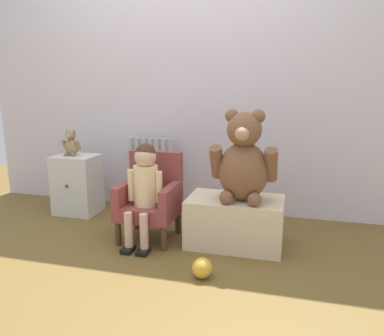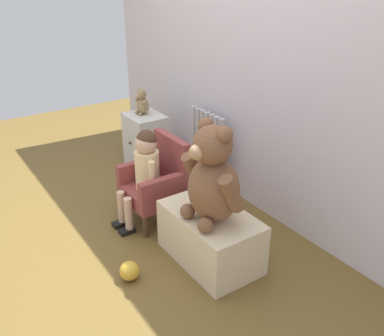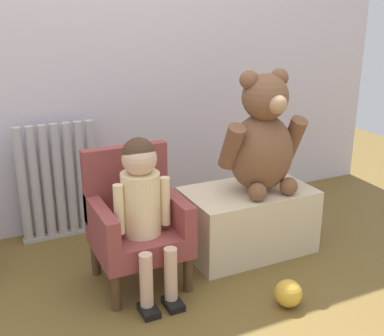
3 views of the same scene
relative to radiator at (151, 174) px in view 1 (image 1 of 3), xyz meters
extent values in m
plane|color=brown|center=(0.29, -1.11, -0.32)|extent=(6.00, 6.00, 0.00)
cube|color=silver|center=(0.29, 0.12, 0.88)|extent=(3.80, 0.05, 2.40)
cylinder|color=#B3AFB2|center=(-0.19, 0.00, 0.01)|extent=(0.05, 0.05, 0.62)
cylinder|color=#B3AFB2|center=(-0.12, 0.00, 0.01)|extent=(0.05, 0.05, 0.62)
cylinder|color=#B3AFB2|center=(-0.06, 0.00, 0.01)|extent=(0.05, 0.05, 0.62)
cylinder|color=#B3AFB2|center=(0.00, 0.00, 0.01)|extent=(0.05, 0.05, 0.62)
cylinder|color=#B3AFB2|center=(0.06, 0.00, 0.01)|extent=(0.05, 0.05, 0.62)
cylinder|color=#B3AFB2|center=(0.12, 0.00, 0.01)|extent=(0.05, 0.05, 0.62)
cylinder|color=#B3AFB2|center=(0.19, 0.00, 0.01)|extent=(0.05, 0.05, 0.62)
cube|color=#B3AFB2|center=(0.00, 0.00, -0.31)|extent=(0.43, 0.05, 0.02)
cube|color=silver|center=(-0.58, -0.26, -0.07)|extent=(0.36, 0.29, 0.51)
sphere|color=#4C3823|center=(-0.58, -0.42, -0.04)|extent=(0.02, 0.02, 0.02)
cube|color=brown|center=(0.23, -0.64, -0.10)|extent=(0.40, 0.39, 0.10)
cube|color=brown|center=(0.23, -0.47, 0.12)|extent=(0.40, 0.06, 0.35)
cube|color=brown|center=(0.06, -0.64, 0.02)|extent=(0.06, 0.39, 0.14)
cube|color=brown|center=(0.40, -0.64, 0.02)|extent=(0.06, 0.39, 0.14)
cylinder|color=#4C331E|center=(0.06, -0.80, -0.23)|extent=(0.04, 0.04, 0.17)
cylinder|color=#4C331E|center=(0.39, -0.80, -0.23)|extent=(0.04, 0.04, 0.17)
cylinder|color=#4C331E|center=(0.06, -0.48, -0.23)|extent=(0.04, 0.04, 0.17)
cylinder|color=#4C331E|center=(0.39, -0.48, -0.23)|extent=(0.04, 0.04, 0.17)
cylinder|color=beige|center=(0.23, -0.68, 0.09)|extent=(0.17, 0.17, 0.28)
sphere|color=#D8AD8E|center=(0.23, -0.68, 0.29)|extent=(0.15, 0.15, 0.15)
sphere|color=#472D1E|center=(0.23, -0.67, 0.31)|extent=(0.14, 0.14, 0.14)
cylinder|color=#D8AD8E|center=(0.17, -0.87, -0.17)|extent=(0.06, 0.06, 0.24)
cube|color=black|center=(0.17, -0.89, -0.30)|extent=(0.07, 0.11, 0.03)
cylinder|color=#D8AD8E|center=(0.28, -0.87, -0.17)|extent=(0.06, 0.06, 0.24)
cube|color=black|center=(0.28, -0.89, -0.30)|extent=(0.07, 0.11, 0.03)
cylinder|color=beige|center=(0.12, -0.70, 0.09)|extent=(0.04, 0.04, 0.22)
cylinder|color=beige|center=(0.33, -0.70, 0.09)|extent=(0.04, 0.04, 0.22)
cube|color=beige|center=(0.84, -0.58, -0.15)|extent=(0.65, 0.39, 0.33)
ellipsoid|color=brown|center=(0.89, -0.60, 0.21)|extent=(0.33, 0.29, 0.39)
sphere|color=brown|center=(0.89, -0.61, 0.49)|extent=(0.23, 0.23, 0.23)
sphere|color=tan|center=(0.89, -0.71, 0.47)|extent=(0.09, 0.09, 0.09)
sphere|color=brown|center=(0.81, -0.60, 0.58)|extent=(0.09, 0.09, 0.09)
sphere|color=brown|center=(0.97, -0.60, 0.58)|extent=(0.09, 0.09, 0.09)
cylinder|color=brown|center=(0.71, -0.61, 0.27)|extent=(0.08, 0.17, 0.24)
cylinder|color=brown|center=(1.07, -0.61, 0.27)|extent=(0.08, 0.17, 0.24)
sphere|color=brown|center=(0.80, -0.72, 0.06)|extent=(0.09, 0.09, 0.09)
sphere|color=brown|center=(0.98, -0.72, 0.06)|extent=(0.09, 0.09, 0.09)
ellipsoid|color=#8D764F|center=(-0.61, -0.25, 0.26)|extent=(0.12, 0.10, 0.14)
sphere|color=#8D764F|center=(-0.61, -0.26, 0.36)|extent=(0.08, 0.08, 0.08)
sphere|color=tan|center=(-0.61, -0.30, 0.36)|extent=(0.03, 0.03, 0.03)
sphere|color=#8D764F|center=(-0.65, -0.25, 0.39)|extent=(0.03, 0.03, 0.03)
sphere|color=#8D764F|center=(-0.58, -0.25, 0.39)|extent=(0.03, 0.03, 0.03)
cylinder|color=#8D764F|center=(-0.68, -0.26, 0.28)|extent=(0.03, 0.06, 0.09)
cylinder|color=#8D764F|center=(-0.55, -0.26, 0.28)|extent=(0.03, 0.06, 0.09)
sphere|color=#8D764F|center=(-0.65, -0.30, 0.20)|extent=(0.03, 0.03, 0.03)
sphere|color=#8D764F|center=(-0.58, -0.30, 0.20)|extent=(0.03, 0.03, 0.03)
sphere|color=gold|center=(0.73, -1.09, -0.26)|extent=(0.12, 0.12, 0.12)
camera|label=1|loc=(1.19, -3.01, 0.76)|focal=35.00mm
camera|label=2|loc=(2.61, -1.91, 1.39)|focal=40.00mm
camera|label=3|loc=(-0.40, -2.51, 0.90)|focal=45.00mm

